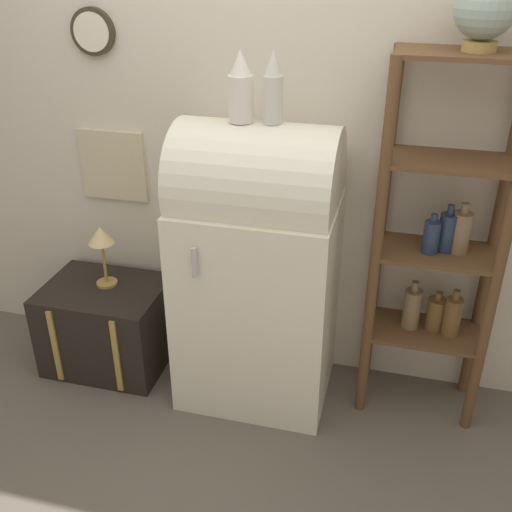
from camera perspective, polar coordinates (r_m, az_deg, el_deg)
ground_plane at (r=3.07m, az=-1.15°, el=-15.31°), size 12.00×12.00×0.00m
wall_back at (r=2.89m, az=1.62°, el=12.87°), size 7.00×0.09×2.70m
refrigerator at (r=2.84m, az=0.13°, el=-0.95°), size 0.73×0.60×1.42m
suitcase_trunk at (r=3.38m, az=-13.96°, el=-6.40°), size 0.63×0.49×0.48m
shelf_unit at (r=2.79m, az=16.98°, el=1.24°), size 0.56×0.32×1.72m
globe at (r=2.53m, az=21.01°, el=21.07°), size 0.23×0.23×0.27m
vase_left at (r=2.56m, az=-1.47°, el=15.64°), size 0.11×0.11×0.29m
vase_center at (r=2.54m, az=1.63°, el=15.58°), size 0.08×0.08×0.30m
desk_lamp at (r=3.16m, az=-14.51°, el=1.38°), size 0.13×0.13×0.34m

